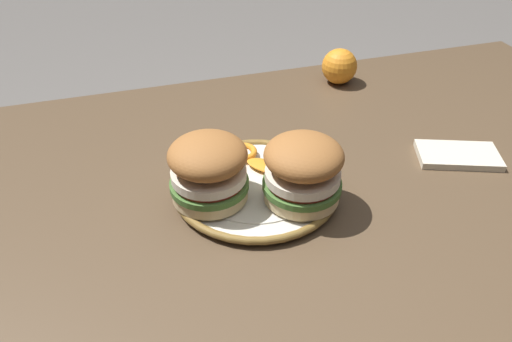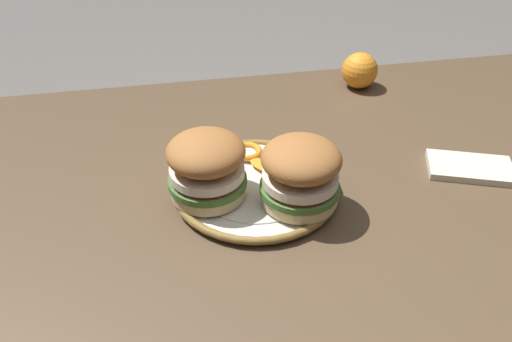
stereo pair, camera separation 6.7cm
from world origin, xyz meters
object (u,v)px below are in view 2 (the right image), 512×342
object	(u,v)px
dining_table	(299,247)
sandwich_half_right	(207,165)
dinner_plate	(256,187)
sandwich_half_left	(300,172)
whole_orange	(360,70)

from	to	relation	value
dining_table	sandwich_half_right	size ratio (longest dim) A/B	9.16
dinner_plate	dining_table	bearing A→B (deg)	-35.18
dining_table	dinner_plate	world-z (taller)	dinner_plate
dining_table	sandwich_half_left	world-z (taller)	sandwich_half_left
dining_table	whole_orange	bearing A→B (deg)	58.40
dinner_plate	sandwich_half_right	world-z (taller)	sandwich_half_right
sandwich_half_left	whole_orange	size ratio (longest dim) A/B	1.91
dinner_plate	whole_orange	xyz separation A→B (m)	(0.29, 0.32, 0.03)
dining_table	dinner_plate	size ratio (longest dim) A/B	5.60
dining_table	sandwich_half_right	xyz separation A→B (m)	(-0.14, 0.03, 0.16)
sandwich_half_left	whole_orange	distance (m)	0.44
dining_table	whole_orange	xyz separation A→B (m)	(0.22, 0.36, 0.13)
sandwich_half_left	sandwich_half_right	xyz separation A→B (m)	(-0.13, 0.04, 0.00)
whole_orange	dining_table	bearing A→B (deg)	-121.60
dining_table	sandwich_half_right	world-z (taller)	sandwich_half_right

